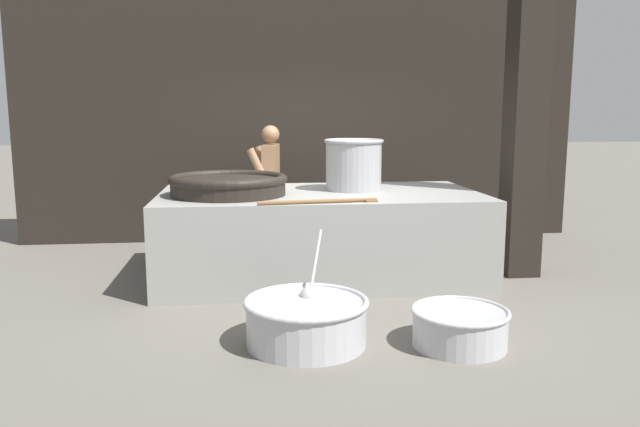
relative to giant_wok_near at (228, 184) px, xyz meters
name	(u,v)px	position (x,y,z in m)	size (l,w,h in m)	color
ground_plane	(320,276)	(1.00, 0.12, -1.07)	(60.00, 60.00, 0.00)	#666059
back_wall	(302,94)	(1.00, 2.34, 1.02)	(7.96, 0.24, 4.18)	black
support_pillar	(527,88)	(3.26, -0.05, 1.02)	(0.38, 0.38, 4.18)	black
hearth_platform	(320,234)	(1.00, 0.12, -0.59)	(3.52, 1.89, 0.95)	gray
giant_wok_near	(228,184)	(0.00, 0.00, 0.00)	(1.27, 1.27, 0.22)	black
stock_pot	(354,164)	(1.40, 0.28, 0.18)	(0.67, 0.67, 0.58)	#9E9EA3
stirring_paddle	(324,201)	(0.95, -0.72, -0.10)	(1.19, 0.20, 0.04)	brown
cook	(270,185)	(0.49, 1.34, -0.17)	(0.45, 0.65, 1.67)	#8C6647
prep_bowl_vegetables	(306,319)	(0.65, -1.96, -0.86)	(1.00, 1.27, 0.79)	#B7B7BC
prep_bowl_meat	(460,326)	(1.85, -2.14, -0.90)	(0.78, 0.78, 0.30)	#B7B7BC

